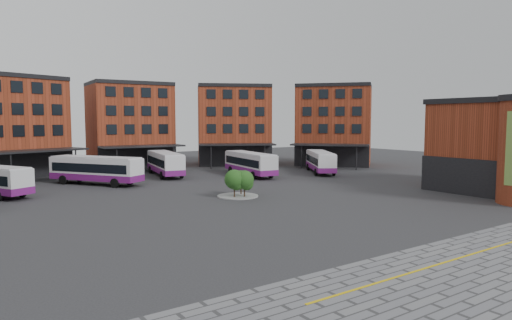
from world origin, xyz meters
TOP-DOWN VIEW (x-y plane):
  - ground at (0.00, 0.00)m, footprint 160.00×160.00m
  - yellow_line at (2.00, -14.00)m, footprint 26.00×0.15m
  - main_building at (-4.77, 38.25)m, footprint 94.14×42.48m
  - east_building at (28.70, -3.06)m, footprint 17.40×15.40m
  - tree_island at (1.94, 11.48)m, footprint 4.40×4.40m
  - bus_c at (-7.86, 30.03)m, footprint 9.42×12.15m
  - bus_d at (3.08, 33.58)m, footprint 5.02×12.63m
  - bus_e at (13.35, 26.52)m, footprint 4.46×12.45m
  - bus_f at (24.47, 23.40)m, footprint 8.60×11.39m

SIDE VIEW (x-z plane):
  - ground at x=0.00m, z-range 0.00..0.00m
  - yellow_line at x=2.00m, z-range 0.02..0.04m
  - tree_island at x=1.94m, z-range 0.19..3.21m
  - bus_f at x=24.47m, z-range 0.14..3.46m
  - bus_e at x=13.35m, z-range 0.14..3.58m
  - bus_d at x=3.08m, z-range 0.15..3.62m
  - bus_c at x=-7.86m, z-range 0.15..3.72m
  - east_building at x=28.70m, z-range -0.01..10.59m
  - main_building at x=-4.77m, z-range -0.07..14.53m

